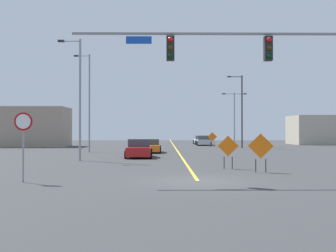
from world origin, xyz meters
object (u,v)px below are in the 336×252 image
car_white_approaching (201,140)px  street_lamp_near_left (79,94)px  traffic_signal_assembly (266,62)px  street_lamp_near_right (241,108)px  car_red_passing (139,149)px  construction_sign_left_lane (261,148)px  stop_sign (23,133)px  car_silver_far (204,141)px  construction_sign_median_far (228,148)px  street_lamp_mid_right (88,99)px  construction_sign_right_lane (212,138)px  street_lamp_far_right (234,114)px  car_orange_near (151,146)px

car_white_approaching → street_lamp_near_left: bearing=-109.5°
traffic_signal_assembly → street_lamp_near_left: street_lamp_near_left is taller
traffic_signal_assembly → street_lamp_near_right: 32.18m
car_red_passing → construction_sign_left_lane: bearing=-58.9°
stop_sign → car_silver_far: bearing=74.2°
construction_sign_median_far → car_white_approaching: bearing=86.9°
street_lamp_mid_right → construction_sign_right_lane: (13.53, 10.85, -4.00)m
street_lamp_near_left → street_lamp_far_right: bearing=58.7°
street_lamp_mid_right → stop_sign: bearing=-86.1°
stop_sign → construction_sign_left_lane: 11.52m
street_lamp_near_left → construction_sign_median_far: (9.65, -6.18, -3.55)m
construction_sign_median_far → car_orange_near: bearing=106.1°
stop_sign → street_lamp_mid_right: size_ratio=0.30×
traffic_signal_assembly → construction_sign_median_far: size_ratio=6.82×
car_orange_near → car_white_approaching: 23.85m
street_lamp_far_right → car_orange_near: bearing=-125.6°
construction_sign_median_far → car_red_passing: bearing=120.0°
street_lamp_far_right → car_silver_far: (-3.79, 3.24, -3.67)m
street_lamp_near_left → construction_sign_left_lane: (11.02, -8.06, -3.47)m
street_lamp_far_right → construction_sign_right_lane: bearing=-133.6°
car_white_approaching → traffic_signal_assembly: bearing=-91.7°
stop_sign → car_red_passing: bearing=75.9°
construction_sign_left_lane → street_lamp_mid_right: bearing=122.8°
construction_sign_median_far → car_white_approaching: 39.58m
traffic_signal_assembly → car_silver_far: traffic_signal_assembly is taller
traffic_signal_assembly → construction_sign_left_lane: bearing=80.5°
street_lamp_near_right → car_red_passing: bearing=-124.0°
street_lamp_near_left → construction_sign_median_far: street_lamp_near_left is taller
street_lamp_near_right → construction_sign_right_lane: (-3.28, 1.74, -3.61)m
stop_sign → construction_sign_median_far: bearing=31.6°
street_lamp_mid_right → construction_sign_left_lane: 23.20m
street_lamp_near_left → car_red_passing: 6.71m
street_lamp_mid_right → car_red_passing: size_ratio=2.26×
street_lamp_mid_right → street_lamp_near_right: 19.12m
traffic_signal_assembly → car_orange_near: 23.19m
street_lamp_near_left → car_orange_near: 12.29m
street_lamp_far_right → construction_sign_left_lane: size_ratio=3.61×
street_lamp_near_left → car_red_passing: street_lamp_near_left is taller
traffic_signal_assembly → construction_sign_right_lane: size_ratio=6.61×
street_lamp_far_right → construction_sign_left_lane: street_lamp_far_right is taller
construction_sign_right_lane → car_silver_far: 6.85m
traffic_signal_assembly → street_lamp_near_left: bearing=132.2°
street_lamp_near_left → street_lamp_far_right: 29.96m
traffic_signal_assembly → construction_sign_right_lane: traffic_signal_assembly is taller
construction_sign_left_lane → car_silver_far: 36.90m
construction_sign_right_lane → car_silver_far: bearing=93.3°
construction_sign_median_far → car_silver_far: size_ratio=0.47×
construction_sign_median_far → car_silver_far: construction_sign_median_far is taller
car_silver_far → street_lamp_near_right: bearing=-66.8°
stop_sign → construction_sign_right_lane: (11.94, 33.99, -0.82)m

